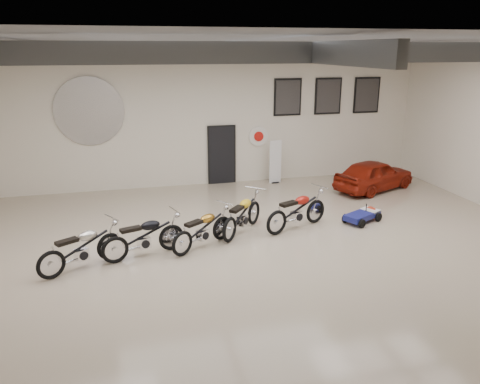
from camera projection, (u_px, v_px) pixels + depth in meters
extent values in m
cube|color=tan|center=(252.00, 247.00, 11.82)|extent=(16.00, 12.00, 0.01)
cube|color=slate|center=(253.00, 39.00, 10.35)|extent=(16.00, 12.00, 0.01)
cube|color=beige|center=(207.00, 116.00, 16.65)|extent=(16.00, 0.02, 5.00)
cube|color=black|center=(222.00, 155.00, 17.15)|extent=(0.92, 0.08, 2.10)
imported|color=maroon|center=(374.00, 175.00, 16.46)|extent=(2.44, 3.47, 1.10)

